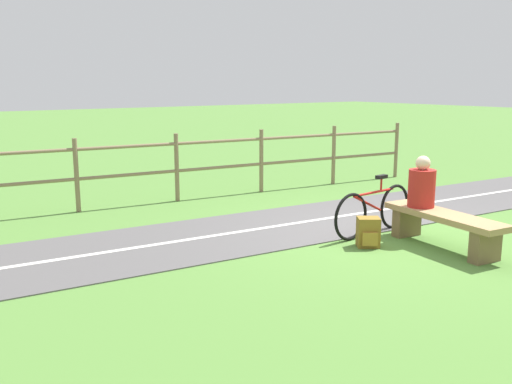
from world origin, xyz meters
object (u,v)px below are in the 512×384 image
(bench, at_px, (444,224))
(backpack, at_px, (368,232))
(person_seated, at_px, (422,186))
(bicycle, at_px, (374,210))

(bench, xyz_separation_m, backpack, (0.61, 0.78, -0.14))
(bench, bearing_deg, person_seated, -0.00)
(person_seated, bearing_deg, backpack, 84.32)
(backpack, bearing_deg, person_seated, -102.71)
(bench, bearing_deg, backpack, 58.64)
(bicycle, relative_size, backpack, 4.21)
(backpack, bearing_deg, bench, -128.40)
(bench, height_order, bicycle, bicycle)
(bicycle, distance_m, backpack, 0.69)
(bicycle, bearing_deg, backpack, 32.06)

